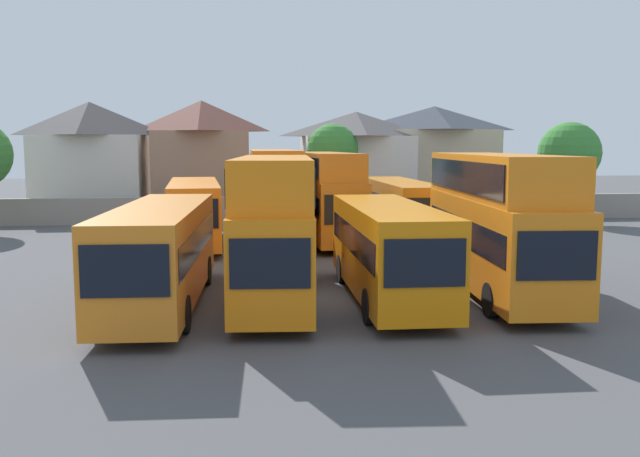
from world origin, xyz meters
TOP-DOWN VIEW (x-y plane):
  - ground at (0.00, 18.00)m, footprint 140.00×140.00m
  - depot_boundary_wall at (0.00, 23.81)m, footprint 56.00×0.50m
  - bus_1 at (-5.72, -0.39)m, footprint 3.00×11.13m
  - bus_2 at (-1.91, -0.01)m, footprint 3.17×10.54m
  - bus_3 at (1.98, -0.38)m, footprint 2.76×10.15m
  - bus_4 at (6.12, 0.34)m, footprint 3.30×11.16m
  - bus_5 at (-5.59, 13.57)m, footprint 3.26×11.29m
  - bus_6 at (-1.25, 14.25)m, footprint 2.69×11.44m
  - bus_7 at (1.56, 13.92)m, footprint 3.11×10.62m
  - bus_8 at (5.66, 13.44)m, footprint 2.56×11.25m
  - house_terrace_left at (-14.45, 30.44)m, footprint 8.29×6.50m
  - house_terrace_centre at (-6.12, 31.03)m, footprint 7.58×7.01m
  - house_terrace_right at (5.86, 29.68)m, footprint 8.64×6.90m
  - house_terrace_far_right at (12.57, 31.29)m, footprint 9.73×6.59m
  - tree_left_of_lot at (19.47, 21.81)m, footprint 4.27×4.27m
  - tree_right_of_lot at (3.56, 26.31)m, footprint 3.78×3.78m

SIDE VIEW (x-z plane):
  - ground at x=0.00m, z-range 0.00..0.00m
  - depot_boundary_wall at x=0.00m, z-range 0.00..1.80m
  - bus_3 at x=1.98m, z-range 0.24..3.56m
  - bus_1 at x=-5.72m, z-range 0.24..3.61m
  - bus_8 at x=5.66m, z-range 0.24..3.61m
  - bus_5 at x=-5.59m, z-range 0.24..3.64m
  - bus_7 at x=1.56m, z-range 0.31..5.25m
  - bus_2 at x=-1.91m, z-range 0.31..5.27m
  - bus_4 at x=6.12m, z-range 0.32..5.36m
  - bus_6 at x=-1.25m, z-range 0.32..5.40m
  - house_terrace_right at x=5.86m, z-range 0.07..7.97m
  - house_terrace_far_right at x=12.57m, z-range 0.07..8.52m
  - house_terrace_left at x=-14.45m, z-range 0.09..8.66m
  - house_terrace_centre at x=-6.12m, z-range 0.09..8.85m
  - tree_left_of_lot at x=19.47m, z-range 1.30..8.23m
  - tree_right_of_lot at x=3.56m, z-range 1.51..8.39m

